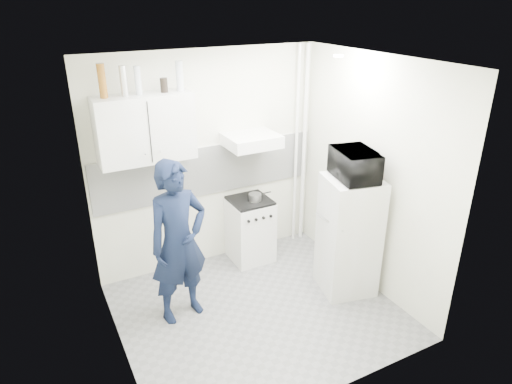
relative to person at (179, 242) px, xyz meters
name	(u,v)px	position (x,y,z in m)	size (l,w,h in m)	color
floor	(257,311)	(0.71, -0.34, -0.86)	(2.80, 2.80, 0.00)	#606060
ceiling	(258,62)	(0.71, -0.34, 1.74)	(2.80, 2.80, 0.00)	white
wall_back	(208,162)	(0.71, 0.91, 0.44)	(2.80, 2.80, 0.00)	beige
wall_left	(109,234)	(-0.69, -0.34, 0.44)	(2.60, 2.60, 0.00)	beige
wall_right	(371,176)	(2.11, -0.34, 0.44)	(2.60, 2.60, 0.00)	beige
person	(179,242)	(0.00, 0.00, 0.00)	(0.63, 0.41, 1.72)	black
stove	(250,230)	(1.14, 0.66, -0.46)	(0.50, 0.50, 0.79)	silver
fridge	(349,235)	(1.81, -0.41, -0.18)	(0.56, 0.56, 1.35)	silver
stove_top	(250,201)	(1.14, 0.66, -0.05)	(0.48, 0.48, 0.03)	black
saucepan	(255,197)	(1.18, 0.61, 0.01)	(0.15, 0.15, 0.09)	silver
microwave	(355,165)	(1.81, -0.41, 0.65)	(0.38, 0.56, 0.31)	black
bottle_a	(102,81)	(-0.40, 0.74, 1.50)	(0.08, 0.08, 0.33)	brown
bottle_c	(124,81)	(-0.20, 0.74, 1.49)	(0.07, 0.07, 0.29)	silver
bottle_d	(138,80)	(-0.06, 0.74, 1.48)	(0.06, 0.06, 0.28)	#B2B7BC
canister_b	(164,85)	(0.20, 0.74, 1.41)	(0.08, 0.08, 0.15)	black
bottle_e	(180,76)	(0.37, 0.74, 1.49)	(0.08, 0.08, 0.30)	#B2B7BC
upper_cabinet	(145,128)	(-0.04, 0.74, 0.99)	(1.00, 0.35, 0.70)	silver
range_hood	(252,140)	(1.16, 0.66, 0.71)	(0.60, 0.50, 0.14)	silver
backsplash	(209,170)	(0.71, 0.90, 0.34)	(2.74, 0.03, 0.60)	white
pipe_a	(304,148)	(2.01, 0.83, 0.44)	(0.05, 0.05, 2.60)	silver
pipe_b	(296,149)	(1.89, 0.83, 0.44)	(0.04, 0.04, 2.60)	silver
ceiling_spot_fixture	(338,56)	(1.71, -0.14, 1.71)	(0.10, 0.10, 0.02)	white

